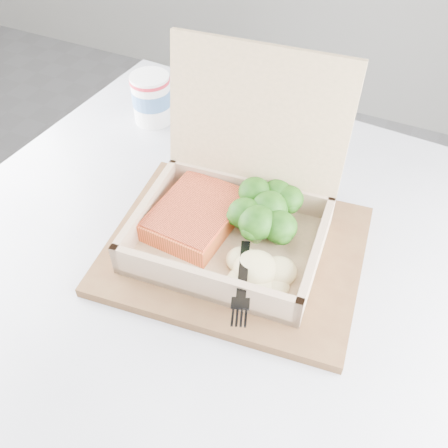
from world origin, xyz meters
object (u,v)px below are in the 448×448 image
at_px(cafe_table, 213,323).
at_px(paper_cup, 151,97).
at_px(serving_tray, 235,249).
at_px(takeout_container, 238,197).

height_order(cafe_table, paper_cup, paper_cup).
bearing_deg(paper_cup, serving_tray, -40.68).
bearing_deg(paper_cup, cafe_table, -45.29).
xyz_separation_m(serving_tray, takeout_container, (-0.01, 0.03, 0.06)).
bearing_deg(serving_tray, cafe_table, -169.63).
relative_size(serving_tray, paper_cup, 3.83).
bearing_deg(takeout_container, paper_cup, 137.22).
bearing_deg(paper_cup, takeout_container, -37.49).
relative_size(serving_tray, takeout_container, 1.27).
height_order(serving_tray, takeout_container, takeout_container).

